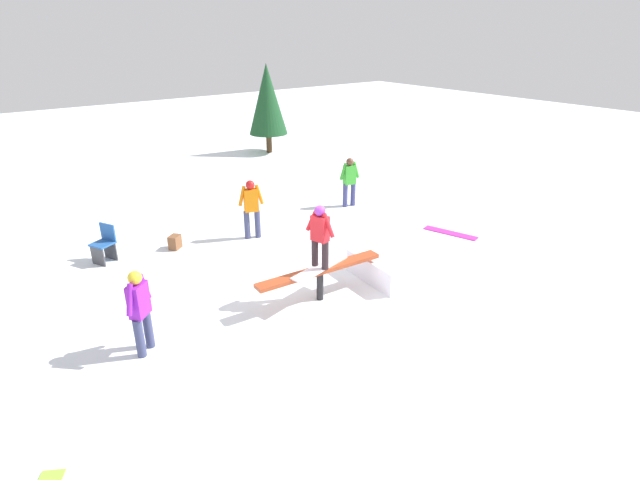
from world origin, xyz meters
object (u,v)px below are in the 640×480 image
object	(u,v)px
rail_feature	(320,273)
folding_chair	(105,245)
bystander_green	(349,179)
pine_tree_near	(267,99)
bystander_purple	(140,308)
loose_snowboard_magenta	(450,233)
main_rider_on_rail	(320,239)
backpack_on_snow	(175,242)
bystander_orange	(251,206)

from	to	relation	value
rail_feature	folding_chair	xyz separation A→B (m)	(2.89, -4.38, -0.18)
rail_feature	bystander_green	size ratio (longest dim) A/B	1.87
folding_chair	pine_tree_near	xyz separation A→B (m)	(-8.72, -6.91, 1.80)
bystander_purple	loose_snowboard_magenta	bearing A→B (deg)	141.10
main_rider_on_rail	loose_snowboard_magenta	distance (m)	5.02
rail_feature	backpack_on_snow	xyz separation A→B (m)	(1.35, -4.10, -0.42)
loose_snowboard_magenta	main_rider_on_rail	bearing A→B (deg)	80.47
rail_feature	bystander_orange	size ratio (longest dim) A/B	1.81
main_rider_on_rail	bystander_orange	size ratio (longest dim) A/B	0.96
rail_feature	backpack_on_snow	bearing A→B (deg)	-67.96
rail_feature	loose_snowboard_magenta	distance (m)	4.88
rail_feature	pine_tree_near	distance (m)	12.81
bystander_green	folding_chair	distance (m)	7.00
bystander_purple	pine_tree_near	xyz separation A→B (m)	(-9.20, -10.91, 1.37)
loose_snowboard_magenta	pine_tree_near	size ratio (longest dim) A/B	0.39
rail_feature	bystander_purple	bearing A→B (deg)	-2.62
main_rider_on_rail	rail_feature	bearing A→B (deg)	0.00
bystander_green	pine_tree_near	xyz separation A→B (m)	(-1.74, -7.36, 1.39)
rail_feature	loose_snowboard_magenta	bearing A→B (deg)	-168.50
bystander_orange	loose_snowboard_magenta	distance (m)	5.25
bystander_green	pine_tree_near	size ratio (longest dim) A/B	0.40
main_rider_on_rail	bystander_orange	bearing A→B (deg)	-112.27
rail_feature	backpack_on_snow	size ratio (longest dim) A/B	8.12
backpack_on_snow	pine_tree_near	size ratio (longest dim) A/B	0.09
bystander_orange	backpack_on_snow	bearing A→B (deg)	-176.48
folding_chair	pine_tree_near	size ratio (longest dim) A/B	0.24
loose_snowboard_magenta	bystander_green	bearing A→B (deg)	-4.79
pine_tree_near	backpack_on_snow	bearing A→B (deg)	45.09
bystander_green	backpack_on_snow	world-z (taller)	bystander_green
main_rider_on_rail	pine_tree_near	size ratio (longest dim) A/B	0.40
main_rider_on_rail	folding_chair	xyz separation A→B (m)	(2.89, -4.38, -0.90)
bystander_purple	folding_chair	world-z (taller)	bystander_purple
loose_snowboard_magenta	bystander_orange	bearing A→B (deg)	38.71
rail_feature	bystander_purple	size ratio (longest dim) A/B	1.84
rail_feature	bystander_orange	world-z (taller)	bystander_orange
bystander_orange	main_rider_on_rail	bearing A→B (deg)	-78.30
bystander_purple	pine_tree_near	size ratio (longest dim) A/B	0.41
rail_feature	folding_chair	size ratio (longest dim) A/B	3.14
bystander_orange	pine_tree_near	xyz separation A→B (m)	(-5.31, -7.75, 1.36)
backpack_on_snow	bystander_purple	bearing A→B (deg)	-156.81
bystander_orange	folding_chair	bearing A→B (deg)	-173.73
bystander_green	loose_snowboard_magenta	xyz separation A→B (m)	(-0.72, 3.29, -0.82)
main_rider_on_rail	pine_tree_near	bearing A→B (deg)	-131.24
main_rider_on_rail	backpack_on_snow	bearing A→B (deg)	-85.77
rail_feature	main_rider_on_rail	xyz separation A→B (m)	(0.00, 0.00, 0.72)
backpack_on_snow	rail_feature	bearing A→B (deg)	-109.97
bystander_purple	backpack_on_snow	world-z (taller)	bystander_purple
folding_chair	bystander_green	bearing A→B (deg)	59.78
bystander_orange	loose_snowboard_magenta	bearing A→B (deg)	-14.10
bystander_purple	bystander_green	bearing A→B (deg)	164.71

